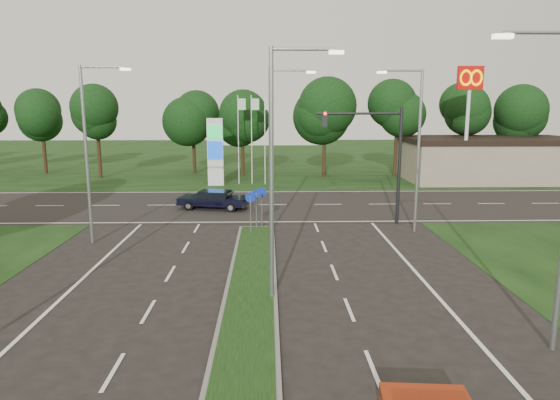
{
  "coord_description": "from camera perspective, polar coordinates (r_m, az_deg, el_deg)",
  "views": [
    {
      "loc": [
        0.68,
        -11.37,
        7.01
      ],
      "look_at": [
        1.3,
        14.2,
        2.2
      ],
      "focal_mm": 32.0,
      "sensor_mm": 36.0,
      "label": 1
    }
  ],
  "objects": [
    {
      "name": "mcdonalds_sign",
      "position": [
        46.69,
        20.81,
        11.17
      ],
      "size": [
        2.2,
        0.47,
        10.4
      ],
      "color": "silver",
      "rests_on": "ground"
    },
    {
      "name": "cross_road",
      "position": [
        36.07,
        -2.43,
        -0.57
      ],
      "size": [
        160.0,
        12.0,
        0.02
      ],
      "primitive_type": "cube",
      "color": "black",
      "rests_on": "ground"
    },
    {
      "name": "streetlight_right_far",
      "position": [
        28.62,
        15.21,
        6.41
      ],
      "size": [
        2.53,
        0.22,
        9.0
      ],
      "rotation": [
        0.0,
        0.0,
        3.14
      ],
      "color": "gray",
      "rests_on": "ground"
    },
    {
      "name": "gas_pylon",
      "position": [
        44.81,
        -7.13,
        5.69
      ],
      "size": [
        5.8,
        1.26,
        8.0
      ],
      "color": "silver",
      "rests_on": "ground"
    },
    {
      "name": "commercial_building",
      "position": [
        52.19,
        22.81,
        4.31
      ],
      "size": [
        16.0,
        9.0,
        4.0
      ],
      "primitive_type": "cube",
      "color": "gray",
      "rests_on": "ground"
    },
    {
      "name": "streetlight_median_near",
      "position": [
        17.48,
        -0.32,
        4.3
      ],
      "size": [
        2.53,
        0.22,
        9.0
      ],
      "color": "gray",
      "rests_on": "ground"
    },
    {
      "name": "median_signs",
      "position": [
        28.28,
        -2.73,
        -0.16
      ],
      "size": [
        1.16,
        1.76,
        2.38
      ],
      "color": "gray",
      "rests_on": "ground"
    },
    {
      "name": "navy_sedan",
      "position": [
        34.8,
        -7.56,
        0.09
      ],
      "size": [
        4.98,
        2.89,
        1.29
      ],
      "rotation": [
        0.0,
        0.0,
        1.35
      ],
      "color": "black",
      "rests_on": "ground"
    },
    {
      "name": "traffic_signal",
      "position": [
        30.18,
        11.14,
        5.97
      ],
      "size": [
        5.1,
        0.42,
        7.0
      ],
      "color": "black",
      "rests_on": "ground"
    },
    {
      "name": "median_kerb",
      "position": [
        16.89,
        -3.67,
        -13.68
      ],
      "size": [
        2.0,
        26.0,
        0.12
      ],
      "primitive_type": "cube",
      "color": "slate",
      "rests_on": "ground"
    },
    {
      "name": "ground",
      "position": [
        13.38,
        -4.38,
        -20.99
      ],
      "size": [
        160.0,
        160.0,
        0.0
      ],
      "primitive_type": "plane",
      "color": "black",
      "rests_on": "ground"
    },
    {
      "name": "verge_far",
      "position": [
        66.75,
        -1.96,
        4.62
      ],
      "size": [
        160.0,
        50.0,
        0.02
      ],
      "primitive_type": "cube",
      "color": "black",
      "rests_on": "ground"
    },
    {
      "name": "streetlight_left_far",
      "position": [
        26.99,
        -20.92,
        5.85
      ],
      "size": [
        2.53,
        0.22,
        9.0
      ],
      "color": "gray",
      "rests_on": "ground"
    },
    {
      "name": "treeline_far",
      "position": [
        51.31,
        -2.06,
        10.44
      ],
      "size": [
        6.0,
        6.0,
        9.9
      ],
      "color": "black",
      "rests_on": "ground"
    },
    {
      "name": "streetlight_median_far",
      "position": [
        27.44,
        -0.71,
        6.61
      ],
      "size": [
        2.53,
        0.22,
        9.0
      ],
      "color": "gray",
      "rests_on": "ground"
    }
  ]
}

